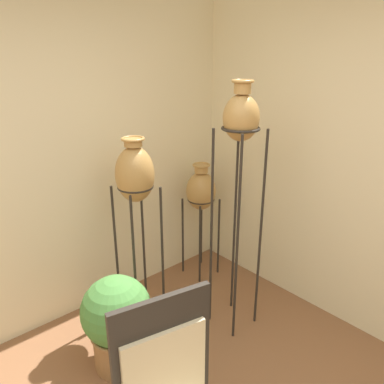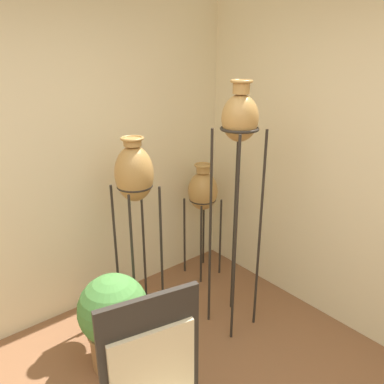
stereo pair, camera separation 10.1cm
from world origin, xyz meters
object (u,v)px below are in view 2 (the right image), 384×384
at_px(vase_stand_medium, 134,177).
at_px(potted_plant, 114,318).
at_px(vase_stand_tall, 239,130).
at_px(vase_stand_short, 203,192).

height_order(vase_stand_medium, potted_plant, vase_stand_medium).
xyz_separation_m(vase_stand_tall, vase_stand_medium, (-0.53, 0.54, -0.37)).
bearing_deg(potted_plant, vase_stand_tall, -12.99).
bearing_deg(vase_stand_medium, vase_stand_tall, -45.83).
bearing_deg(vase_stand_medium, potted_plant, -141.88).
height_order(vase_stand_tall, vase_stand_short, vase_stand_tall).
relative_size(vase_stand_tall, vase_stand_short, 1.69).
distance_m(vase_stand_tall, vase_stand_short, 1.07).
bearing_deg(potted_plant, vase_stand_short, 21.89).
bearing_deg(vase_stand_tall, vase_stand_short, 67.13).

